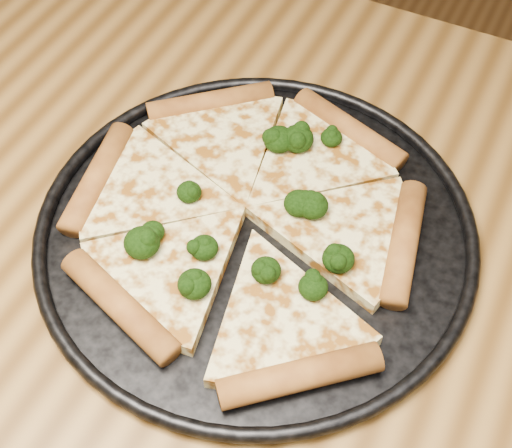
% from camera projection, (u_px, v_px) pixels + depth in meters
% --- Properties ---
extents(dining_table, '(1.20, 0.90, 0.75)m').
position_uv_depth(dining_table, '(212.00, 343.00, 0.70)').
color(dining_table, brown).
rests_on(dining_table, ground).
extents(pizza_pan, '(0.40, 0.40, 0.02)m').
position_uv_depth(pizza_pan, '(256.00, 229.00, 0.66)').
color(pizza_pan, black).
rests_on(pizza_pan, dining_table).
extents(pizza, '(0.34, 0.35, 0.02)m').
position_uv_depth(pizza, '(247.00, 213.00, 0.66)').
color(pizza, '#EDDF91').
rests_on(pizza, pizza_pan).
extents(broccoli_florets, '(0.19, 0.23, 0.02)m').
position_uv_depth(broccoli_florets, '(258.00, 213.00, 0.65)').
color(broccoli_florets, black).
rests_on(broccoli_florets, pizza).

